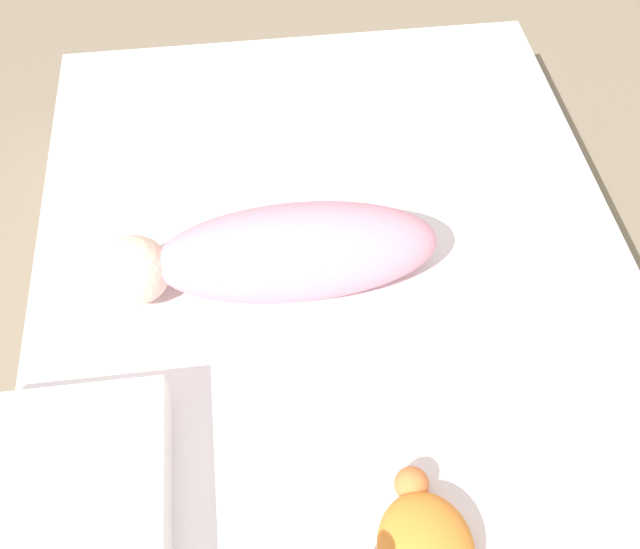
# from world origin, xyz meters

# --- Properties ---
(ground_plane) EXTENTS (12.00, 12.00, 0.00)m
(ground_plane) POSITION_xyz_m (0.00, 0.00, 0.00)
(ground_plane) COLOR #7A6B56
(bed_mattress) EXTENTS (1.51, 1.04, 0.21)m
(bed_mattress) POSITION_xyz_m (0.00, 0.00, 0.11)
(bed_mattress) COLOR white
(bed_mattress) RESTS_ON ground_plane
(swaddled_baby) EXTENTS (0.18, 0.55, 0.14)m
(swaddled_baby) POSITION_xyz_m (0.07, 0.10, 0.29)
(swaddled_baby) COLOR pink
(swaddled_baby) RESTS_ON bed_mattress
(pillow) EXTENTS (0.30, 0.28, 0.08)m
(pillow) POSITION_xyz_m (-0.29, 0.42, 0.26)
(pillow) COLOR white
(pillow) RESTS_ON bed_mattress
(turtle_plush) EXTENTS (0.19, 0.13, 0.07)m
(turtle_plush) POSITION_xyz_m (-0.41, -0.05, 0.25)
(turtle_plush) COLOR orange
(turtle_plush) RESTS_ON bed_mattress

